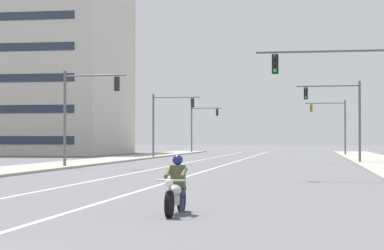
# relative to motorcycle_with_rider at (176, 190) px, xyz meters

# --- Properties ---
(lane_stripe_center) EXTENTS (0.16, 100.00, 0.01)m
(lane_stripe_center) POSITION_rel_motorcycle_with_rider_xyz_m (-2.76, 36.62, -0.58)
(lane_stripe_center) COLOR beige
(lane_stripe_center) RESTS_ON ground
(lane_stripe_left) EXTENTS (0.16, 100.00, 0.01)m
(lane_stripe_left) POSITION_rel_motorcycle_with_rider_xyz_m (-6.20, 36.62, -0.58)
(lane_stripe_left) COLOR beige
(lane_stripe_left) RESTS_ON ground
(sidewalk_kerb_left) EXTENTS (4.40, 110.00, 0.14)m
(sidewalk_kerb_left) POSITION_rel_motorcycle_with_rider_xyz_m (-13.57, 31.62, -0.52)
(sidewalk_kerb_left) COLOR #9E998E
(sidewalk_kerb_left) RESTS_ON ground
(motorcycle_with_rider) EXTENTS (0.70, 2.19, 1.46)m
(motorcycle_with_rider) POSITION_rel_motorcycle_with_rider_xyz_m (0.00, 0.00, 0.00)
(motorcycle_with_rider) COLOR black
(motorcycle_with_rider) RESTS_ON ground
(traffic_signal_near_right) EXTENTS (6.04, 0.37, 6.20)m
(traffic_signal_near_right) POSITION_rel_motorcycle_with_rider_xyz_m (4.93, 16.47, 3.58)
(traffic_signal_near_right) COLOR #56565B
(traffic_signal_near_right) RESTS_ON ground
(traffic_signal_near_left) EXTENTS (4.17, 0.41, 6.20)m
(traffic_signal_near_left) POSITION_rel_motorcycle_with_rider_xyz_m (-11.05, 27.44, 3.47)
(traffic_signal_near_left) COLOR #56565B
(traffic_signal_near_left) RESTS_ON ground
(traffic_signal_mid_right) EXTENTS (4.78, 0.39, 6.20)m
(traffic_signal_mid_right) POSITION_rel_motorcycle_with_rider_xyz_m (5.53, 39.09, 3.51)
(traffic_signal_mid_right) COLOR #56565B
(traffic_signal_mid_right) RESTS_ON ground
(traffic_signal_mid_left) EXTENTS (4.64, 0.37, 6.20)m
(traffic_signal_mid_left) POSITION_rel_motorcycle_with_rider_xyz_m (-10.48, 52.41, 3.50)
(traffic_signal_mid_left) COLOR #56565B
(traffic_signal_mid_left) RESTS_ON ground
(traffic_signal_far_right) EXTENTS (4.48, 0.40, 6.20)m
(traffic_signal_far_right) POSITION_rel_motorcycle_with_rider_xyz_m (5.80, 66.51, 3.49)
(traffic_signal_far_right) COLOR #56565B
(traffic_signal_far_right) RESTS_ON ground
(traffic_signal_far_left) EXTENTS (4.02, 0.47, 6.20)m
(traffic_signal_far_left) POSITION_rel_motorcycle_with_rider_xyz_m (-11.00, 77.92, 3.46)
(traffic_signal_far_left) COLOR #56565B
(traffic_signal_far_left) RESTS_ON ground
(apartment_building_far_left_block) EXTENTS (26.73, 19.58, 20.78)m
(apartment_building_far_left_block) POSITION_rel_motorcycle_with_rider_xyz_m (-33.04, 68.74, 9.81)
(apartment_building_far_left_block) COLOR beige
(apartment_building_far_left_block) RESTS_ON ground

